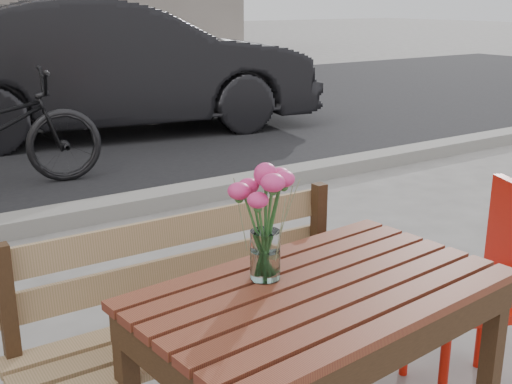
# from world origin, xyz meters

# --- Properties ---
(main_table) EXTENTS (1.17, 0.75, 0.69)m
(main_table) POSITION_xyz_m (0.22, 0.10, 0.57)
(main_table) COLOR #5C2018
(main_table) RESTS_ON ground
(main_bench) EXTENTS (1.33, 0.41, 0.82)m
(main_bench) POSITION_xyz_m (0.05, 0.59, 0.50)
(main_bench) COLOR olive
(main_bench) RESTS_ON ground
(red_chair) EXTENTS (0.55, 0.55, 0.84)m
(red_chair) POSITION_xyz_m (1.07, 0.12, 0.49)
(red_chair) COLOR red
(red_chair) RESTS_ON ground
(main_vase) EXTENTS (0.20, 0.20, 0.36)m
(main_vase) POSITION_xyz_m (0.11, 0.24, 0.91)
(main_vase) COLOR white
(main_vase) RESTS_ON main_table
(parked_car) EXTENTS (4.81, 2.34, 1.52)m
(parked_car) POSITION_xyz_m (1.88, 5.89, 0.76)
(parked_car) COLOR black
(parked_car) RESTS_ON ground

